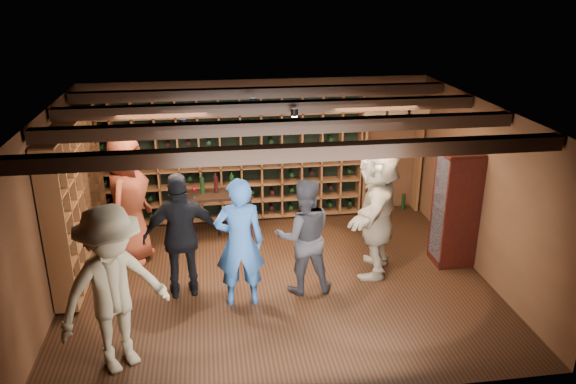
{
  "coord_description": "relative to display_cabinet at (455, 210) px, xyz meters",
  "views": [
    {
      "loc": [
        -0.89,
        -7.11,
        4.12
      ],
      "look_at": [
        0.18,
        0.2,
        1.29
      ],
      "focal_mm": 35.0,
      "sensor_mm": 36.0,
      "label": 1
    }
  ],
  "objects": [
    {
      "name": "crate_shelf",
      "position": [
        -0.31,
        2.12,
        0.71
      ],
      "size": [
        1.2,
        0.32,
        2.07
      ],
      "color": "brown",
      "rests_on": "ground"
    },
    {
      "name": "wine_rack_back",
      "position": [
        -3.24,
        2.13,
        0.29
      ],
      "size": [
        4.65,
        0.3,
        2.2
      ],
      "color": "brown",
      "rests_on": "ground"
    },
    {
      "name": "wine_rack_left",
      "position": [
        -5.54,
        0.62,
        0.29
      ],
      "size": [
        0.3,
        2.65,
        2.2
      ],
      "color": "brown",
      "rests_on": "ground"
    },
    {
      "name": "guest_red_floral",
      "position": [
        -4.85,
        0.78,
        0.13
      ],
      "size": [
        0.88,
        1.11,
        1.98
      ],
      "primitive_type": "imported",
      "rotation": [
        0.0,
        0.0,
        1.28
      ],
      "color": "maroon",
      "rests_on": "ground"
    },
    {
      "name": "guest_woman_black",
      "position": [
        -4.02,
        -0.37,
        0.03
      ],
      "size": [
        1.07,
        0.52,
        1.77
      ],
      "primitive_type": "imported",
      "rotation": [
        0.0,
        0.0,
        3.23
      ],
      "color": "black",
      "rests_on": "ground"
    },
    {
      "name": "display_cabinet",
      "position": [
        0.0,
        0.0,
        0.0
      ],
      "size": [
        0.55,
        0.5,
        1.75
      ],
      "color": "black",
      "rests_on": "ground"
    },
    {
      "name": "guest_beige",
      "position": [
        -1.25,
        -0.1,
        0.13
      ],
      "size": [
        1.29,
        1.92,
        1.98
      ],
      "primitive_type": "imported",
      "rotation": [
        0.0,
        0.0,
        4.29
      ],
      "color": "tan",
      "rests_on": "ground"
    },
    {
      "name": "guest_khaki",
      "position": [
        -4.71,
        -1.82,
        0.12
      ],
      "size": [
        1.45,
        1.3,
        1.95
      ],
      "primitive_type": "imported",
      "rotation": [
        0.0,
        0.0,
        0.59
      ],
      "color": "#7C7256",
      "rests_on": "ground"
    },
    {
      "name": "man_blue_shirt",
      "position": [
        -3.27,
        -0.7,
        0.04
      ],
      "size": [
        0.65,
        0.43,
        1.79
      ],
      "primitive_type": "imported",
      "rotation": [
        0.0,
        0.0,
        3.14
      ],
      "color": "navy",
      "rests_on": "ground"
    },
    {
      "name": "man_grey_suit",
      "position": [
        -2.39,
        -0.49,
        -0.03
      ],
      "size": [
        0.81,
        0.63,
        1.65
      ],
      "primitive_type": "imported",
      "rotation": [
        0.0,
        0.0,
        3.14
      ],
      "color": "black",
      "rests_on": "ground"
    },
    {
      "name": "room_shell",
      "position": [
        -2.71,
        -0.15,
        1.56
      ],
      "size": [
        6.0,
        6.0,
        6.0
      ],
      "color": "#53321C",
      "rests_on": "ground"
    },
    {
      "name": "ground",
      "position": [
        -2.71,
        -0.2,
        -0.86
      ],
      "size": [
        6.0,
        6.0,
        0.0
      ],
      "primitive_type": "plane",
      "color": "black",
      "rests_on": "ground"
    },
    {
      "name": "tasting_table",
      "position": [
        -3.49,
        1.39,
        -0.14
      ],
      "size": [
        1.07,
        0.55,
        1.08
      ],
      "rotation": [
        0.0,
        0.0,
        0.02
      ],
      "color": "black",
      "rests_on": "ground"
    }
  ]
}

